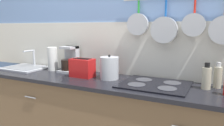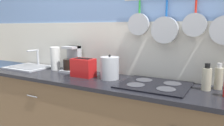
{
  "view_description": "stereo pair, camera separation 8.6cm",
  "coord_description": "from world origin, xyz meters",
  "px_view_note": "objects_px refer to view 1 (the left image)",
  "views": [
    {
      "loc": [
        0.93,
        -1.75,
        1.39
      ],
      "look_at": [
        0.04,
        0.0,
        1.06
      ],
      "focal_mm": 35.0,
      "sensor_mm": 36.0,
      "label": 1
    },
    {
      "loc": [
        1.0,
        -1.71,
        1.39
      ],
      "look_at": [
        0.04,
        0.0,
        1.06
      ],
      "focal_mm": 35.0,
      "sensor_mm": 36.0,
      "label": 2
    }
  ],
  "objects_px": {
    "bottle_sesame_oil": "(206,77)",
    "bottle_olive_oil": "(218,77)",
    "kettle": "(109,68)",
    "toaster": "(82,68)",
    "paper_towel_roll": "(53,59)",
    "coffee_maker": "(70,61)"
  },
  "relations": [
    {
      "from": "coffee_maker",
      "to": "kettle",
      "type": "relative_size",
      "value": 1.19
    },
    {
      "from": "coffee_maker",
      "to": "kettle",
      "type": "height_order",
      "value": "coffee_maker"
    },
    {
      "from": "paper_towel_roll",
      "to": "toaster",
      "type": "relative_size",
      "value": 1.09
    },
    {
      "from": "toaster",
      "to": "bottle_sesame_oil",
      "type": "xyz_separation_m",
      "value": [
        1.13,
        0.09,
        0.0
      ]
    },
    {
      "from": "paper_towel_roll",
      "to": "bottle_sesame_oil",
      "type": "relative_size",
      "value": 1.24
    },
    {
      "from": "coffee_maker",
      "to": "toaster",
      "type": "height_order",
      "value": "coffee_maker"
    },
    {
      "from": "kettle",
      "to": "bottle_sesame_oil",
      "type": "xyz_separation_m",
      "value": [
        0.85,
        0.05,
        -0.01
      ]
    },
    {
      "from": "paper_towel_roll",
      "to": "kettle",
      "type": "height_order",
      "value": "paper_towel_roll"
    },
    {
      "from": "paper_towel_roll",
      "to": "kettle",
      "type": "bearing_deg",
      "value": -5.82
    },
    {
      "from": "kettle",
      "to": "bottle_sesame_oil",
      "type": "bearing_deg",
      "value": 3.03
    },
    {
      "from": "toaster",
      "to": "paper_towel_roll",
      "type": "bearing_deg",
      "value": 166.06
    },
    {
      "from": "toaster",
      "to": "bottle_sesame_oil",
      "type": "height_order",
      "value": "bottle_sesame_oil"
    },
    {
      "from": "bottle_sesame_oil",
      "to": "bottle_olive_oil",
      "type": "height_order",
      "value": "bottle_sesame_oil"
    },
    {
      "from": "toaster",
      "to": "coffee_maker",
      "type": "bearing_deg",
      "value": 149.95
    },
    {
      "from": "bottle_sesame_oil",
      "to": "kettle",
      "type": "bearing_deg",
      "value": -176.97
    },
    {
      "from": "kettle",
      "to": "toaster",
      "type": "bearing_deg",
      "value": -171.21
    },
    {
      "from": "toaster",
      "to": "kettle",
      "type": "distance_m",
      "value": 0.28
    },
    {
      "from": "bottle_olive_oil",
      "to": "bottle_sesame_oil",
      "type": "bearing_deg",
      "value": -134.44
    },
    {
      "from": "kettle",
      "to": "bottle_olive_oil",
      "type": "xyz_separation_m",
      "value": [
        0.93,
        0.13,
        -0.01
      ]
    },
    {
      "from": "paper_towel_roll",
      "to": "toaster",
      "type": "xyz_separation_m",
      "value": [
        0.49,
        -0.12,
        -0.04
      ]
    },
    {
      "from": "paper_towel_roll",
      "to": "bottle_sesame_oil",
      "type": "distance_m",
      "value": 1.62
    },
    {
      "from": "kettle",
      "to": "bottle_olive_oil",
      "type": "distance_m",
      "value": 0.94
    }
  ]
}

